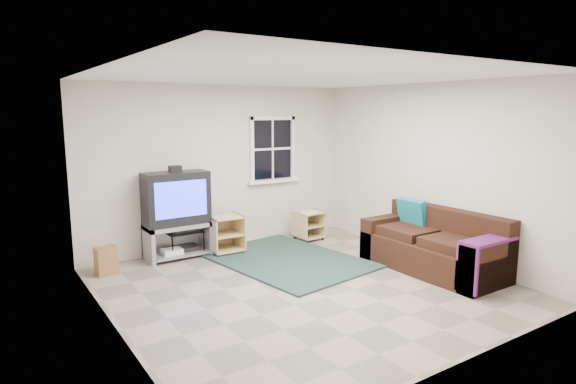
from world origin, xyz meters
TOP-DOWN VIEW (x-y plane):
  - room at (0.95, 2.27)m, footprint 4.60×4.62m
  - tv_unit at (-0.88, 2.04)m, footprint 0.95×0.48m
  - av_rack at (-0.77, 2.09)m, footprint 0.54×0.39m
  - side_table_left at (-0.17, 1.92)m, footprint 0.52×0.52m
  - side_table_right at (1.38, 1.82)m, footprint 0.46×0.48m
  - sofa at (1.87, -0.49)m, footprint 0.89×2.00m
  - shag_rug at (0.40, 0.99)m, footprint 2.02×2.57m
  - paper_bag at (-1.97, 1.83)m, footprint 0.29×0.21m

SIDE VIEW (x-z plane):
  - shag_rug at x=0.40m, z-range 0.00..0.03m
  - paper_bag at x=-1.97m, z-range 0.00..0.39m
  - side_table_right at x=1.38m, z-range 0.03..0.53m
  - side_table_left at x=-0.17m, z-range 0.02..0.61m
  - sofa at x=1.87m, z-range -0.13..0.78m
  - av_rack at x=-0.77m, z-range -0.07..1.00m
  - tv_unit at x=-0.88m, z-range 0.07..1.47m
  - room at x=0.95m, z-range -0.82..3.78m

